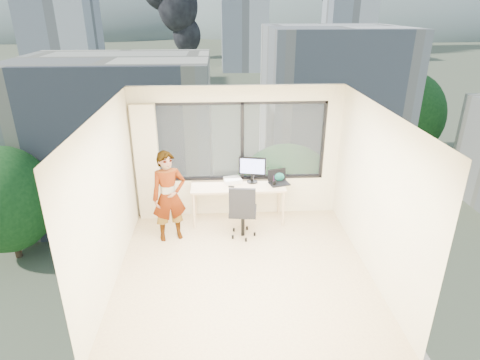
{
  "coord_description": "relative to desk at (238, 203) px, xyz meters",
  "views": [
    {
      "loc": [
        -0.37,
        -5.4,
        3.93
      ],
      "look_at": [
        0.0,
        1.0,
        1.15
      ],
      "focal_mm": 30.24,
      "sensor_mm": 36.0,
      "label": 1
    }
  ],
  "objects": [
    {
      "name": "hill_b",
      "position": [
        100.0,
        318.34,
        -14.38
      ],
      "size": [
        300.0,
        220.0,
        96.0
      ],
      "primitive_type": "ellipsoid",
      "color": "slate",
      "rests_on": "exterior_ground"
    },
    {
      "name": "far_tower_c",
      "position": [
        45.0,
        138.34,
        -1.38
      ],
      "size": [
        15.0,
        15.0,
        26.0
      ],
      "primitive_type": "cube",
      "color": "silver",
      "rests_on": "exterior_ground"
    },
    {
      "name": "game_console",
      "position": [
        -0.1,
        0.18,
        0.41
      ],
      "size": [
        0.38,
        0.34,
        0.08
      ],
      "primitive_type": "cube",
      "rotation": [
        0.0,
        0.0,
        0.24
      ],
      "color": "white",
      "rests_on": "desk"
    },
    {
      "name": "handbag",
      "position": [
        0.8,
        0.17,
        0.47
      ],
      "size": [
        0.24,
        0.13,
        0.18
      ],
      "primitive_type": "ellipsoid",
      "rotation": [
        0.0,
        0.0,
        -0.06
      ],
      "color": "#0B473C",
      "rests_on": "desk"
    },
    {
      "name": "tree_a",
      "position": [
        -16.0,
        20.34,
        -10.38
      ],
      "size": [
        7.0,
        7.0,
        8.0
      ],
      "primitive_type": null,
      "color": "#174518",
      "rests_on": "exterior_ground"
    },
    {
      "name": "laptop",
      "position": [
        0.8,
        0.02,
        0.5
      ],
      "size": [
        0.46,
        0.48,
        0.24
      ],
      "primitive_type": null,
      "rotation": [
        0.0,
        0.0,
        0.26
      ],
      "color": "black",
      "rests_on": "desk"
    },
    {
      "name": "far_tower_b",
      "position": [
        8.0,
        118.34,
        0.62
      ],
      "size": [
        13.0,
        13.0,
        30.0
      ],
      "primitive_type": "cube",
      "color": "silver",
      "rests_on": "exterior_ground"
    },
    {
      "name": "cellphone",
      "position": [
        -0.13,
        -0.06,
        0.38
      ],
      "size": [
        0.12,
        0.07,
        0.01
      ],
      "primitive_type": "cube",
      "rotation": [
        0.0,
        0.0,
        -0.19
      ],
      "color": "black",
      "rests_on": "desk"
    },
    {
      "name": "exterior_ground",
      "position": [
        0.0,
        118.34,
        -14.38
      ],
      "size": [
        400.0,
        400.0,
        0.04
      ],
      "primitive_type": "cube",
      "color": "#515B3D",
      "rests_on": "ground"
    },
    {
      "name": "monitor",
      "position": [
        0.29,
        0.15,
        0.64
      ],
      "size": [
        0.54,
        0.22,
        0.53
      ],
      "primitive_type": null,
      "rotation": [
        0.0,
        0.0,
        -0.21
      ],
      "color": "black",
      "rests_on": "desk"
    },
    {
      "name": "ceiling",
      "position": [
        0.0,
        -1.66,
        2.23
      ],
      "size": [
        4.0,
        4.0,
        0.01
      ],
      "primitive_type": "cube",
      "color": "white",
      "rests_on": "ground"
    },
    {
      "name": "near_bldg_b",
      "position": [
        12.0,
        36.34,
        -6.38
      ],
      "size": [
        14.0,
        13.0,
        16.0
      ],
      "primitive_type": "cube",
      "color": "silver",
      "rests_on": "exterior_ground"
    },
    {
      "name": "wall_front",
      "position": [
        0.0,
        -3.66,
        0.93
      ],
      "size": [
        4.0,
        0.01,
        2.6
      ],
      "primitive_type": "cube",
      "color": "#F6ECBE",
      "rests_on": "ground"
    },
    {
      "name": "chair",
      "position": [
        0.06,
        -0.59,
        0.16
      ],
      "size": [
        0.61,
        0.61,
        1.08
      ],
      "primitive_type": null,
      "rotation": [
        0.0,
        0.0,
        -0.12
      ],
      "color": "black",
      "rests_on": "floor"
    },
    {
      "name": "tree_c",
      "position": [
        22.0,
        38.34,
        -9.38
      ],
      "size": [
        8.4,
        8.4,
        10.0
      ],
      "primitive_type": null,
      "color": "#174518",
      "rests_on": "exterior_ground"
    },
    {
      "name": "far_tower_a",
      "position": [
        -35.0,
        93.34,
        -0.38
      ],
      "size": [
        14.0,
        14.0,
        28.0
      ],
      "primitive_type": "cube",
      "color": "silver",
      "rests_on": "exterior_ground"
    },
    {
      "name": "pen_cup",
      "position": [
        0.69,
        -0.03,
        0.42
      ],
      "size": [
        0.09,
        0.09,
        0.1
      ],
      "primitive_type": "cylinder",
      "rotation": [
        0.0,
        0.0,
        -0.25
      ],
      "color": "black",
      "rests_on": "desk"
    },
    {
      "name": "desk",
      "position": [
        0.0,
        0.0,
        0.0
      ],
      "size": [
        1.8,
        0.6,
        0.75
      ],
      "primitive_type": "cube",
      "color": "tan",
      "rests_on": "floor"
    },
    {
      "name": "wall_right",
      "position": [
        2.0,
        -1.66,
        0.93
      ],
      "size": [
        0.01,
        4.0,
        2.6
      ],
      "primitive_type": "cube",
      "color": "#F6ECBE",
      "rests_on": "ground"
    },
    {
      "name": "near_bldg_a",
      "position": [
        -9.0,
        28.34,
        -7.38
      ],
      "size": [
        16.0,
        12.0,
        14.0
      ],
      "primitive_type": "cube",
      "color": "beige",
      "rests_on": "exterior_ground"
    },
    {
      "name": "window_wall",
      "position": [
        0.05,
        0.34,
        1.15
      ],
      "size": [
        3.3,
        0.16,
        1.55
      ],
      "primitive_type": null,
      "color": "black",
      "rests_on": "ground"
    },
    {
      "name": "far_tower_d",
      "position": [
        -60.0,
        148.34,
        -3.38
      ],
      "size": [
        16.0,
        14.0,
        22.0
      ],
      "primitive_type": "cube",
      "color": "silver",
      "rests_on": "exterior_ground"
    },
    {
      "name": "person",
      "position": [
        -1.25,
        -0.59,
        0.46
      ],
      "size": [
        0.7,
        0.56,
        1.67
      ],
      "primitive_type": "imported",
      "rotation": [
        0.0,
        0.0,
        0.3
      ],
      "color": "#2D2D33",
      "rests_on": "floor"
    },
    {
      "name": "tree_b",
      "position": [
        4.0,
        16.34,
        -9.88
      ],
      "size": [
        7.6,
        7.6,
        9.0
      ],
      "primitive_type": null,
      "color": "#174518",
      "rests_on": "exterior_ground"
    },
    {
      "name": "floor",
      "position": [
        0.0,
        -1.66,
        -0.38
      ],
      "size": [
        4.0,
        4.0,
        0.01
      ],
      "primitive_type": "cube",
      "color": "beige",
      "rests_on": "ground"
    },
    {
      "name": "wall_left",
      "position": [
        -2.0,
        -1.66,
        0.93
      ],
      "size": [
        0.01,
        4.0,
        2.6
      ],
      "primitive_type": "cube",
      "color": "#F6ECBE",
      "rests_on": "ground"
    },
    {
      "name": "hill_a",
      "position": [
        -120.0,
        318.34,
        -14.38
      ],
      "size": [
        288.0,
        216.0,
        90.0
      ],
      "primitive_type": "ellipsoid",
      "color": "slate",
      "rests_on": "exterior_ground"
    },
    {
      "name": "curtain",
      "position": [
        -1.72,
        0.22,
        0.77
      ],
      "size": [
        0.45,
        0.14,
        2.3
      ],
      "primitive_type": "cube",
      "color": "#F1E5BC",
      "rests_on": "floor"
    }
  ]
}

